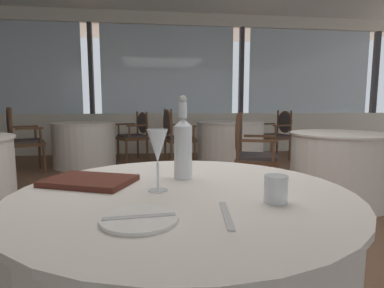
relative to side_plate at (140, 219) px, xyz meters
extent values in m
plane|color=brown|center=(0.35, 1.44, -0.74)|extent=(15.36, 15.36, 0.00)
cube|color=silver|center=(0.35, 5.87, -0.32)|extent=(10.07, 0.12, 0.85)
cube|color=silver|center=(0.35, 5.87, 2.05)|extent=(10.07, 0.12, 0.25)
cube|color=silver|center=(-2.80, 5.89, 1.02)|extent=(2.78, 0.02, 1.82)
cube|color=silver|center=(0.35, 5.89, 1.02)|extent=(2.78, 0.02, 1.82)
cube|color=#333338|center=(-1.22, 5.87, 1.02)|extent=(0.08, 0.14, 1.82)
cube|color=silver|center=(3.51, 5.89, 1.02)|extent=(2.78, 0.02, 1.82)
cube|color=#333338|center=(1.93, 5.87, 1.02)|extent=(0.08, 0.14, 1.82)
cube|color=#333338|center=(5.09, 5.87, 1.02)|extent=(0.08, 0.14, 1.82)
cylinder|color=white|center=(0.13, 0.26, -0.02)|extent=(1.11, 1.11, 0.02)
cylinder|color=white|center=(0.00, 0.00, 0.00)|extent=(0.19, 0.19, 0.01)
cube|color=silver|center=(0.00, 0.00, 0.01)|extent=(0.18, 0.03, 0.00)
cube|color=silver|center=(0.22, 0.01, 0.00)|extent=(0.04, 0.20, 0.00)
cylinder|color=white|center=(0.15, 0.43, 0.10)|extent=(0.07, 0.07, 0.20)
cone|color=white|center=(0.15, 0.43, 0.21)|extent=(0.07, 0.07, 0.03)
cylinder|color=white|center=(0.15, 0.43, 0.26)|extent=(0.03, 0.03, 0.06)
sphere|color=silver|center=(0.15, 0.43, 0.30)|extent=(0.03, 0.03, 0.03)
cylinder|color=white|center=(0.05, 0.26, 0.00)|extent=(0.06, 0.06, 0.00)
cylinder|color=white|center=(0.05, 0.26, 0.04)|extent=(0.01, 0.01, 0.09)
cone|color=white|center=(0.05, 0.26, 0.15)|extent=(0.07, 0.07, 0.11)
cylinder|color=white|center=(0.39, 0.10, 0.03)|extent=(0.07, 0.07, 0.08)
cube|color=#512319|center=(-0.20, 0.39, 0.01)|extent=(0.36, 0.30, 0.02)
cylinder|color=white|center=(-1.12, 4.56, -0.02)|extent=(1.04, 1.04, 0.02)
cylinder|color=white|center=(-1.12, 4.56, -0.38)|extent=(1.01, 1.01, 0.72)
cube|color=brown|center=(-0.36, 4.96, -0.32)|extent=(0.62, 0.62, 0.05)
cube|color=#383333|center=(-0.36, 4.96, -0.27)|extent=(0.57, 0.57, 0.04)
cylinder|color=brown|center=(-0.45, 4.69, -0.54)|extent=(0.04, 0.04, 0.40)
cylinder|color=brown|center=(-0.63, 5.04, -0.54)|extent=(0.04, 0.04, 0.40)
cylinder|color=brown|center=(-0.09, 4.88, -0.54)|extent=(0.04, 0.04, 0.40)
cylinder|color=brown|center=(-0.28, 5.23, -0.54)|extent=(0.04, 0.04, 0.40)
cylinder|color=brown|center=(-0.09, 4.88, -0.06)|extent=(0.04, 0.04, 0.46)
cylinder|color=brown|center=(-0.28, 5.23, -0.06)|extent=(0.04, 0.04, 0.46)
ellipsoid|color=#383333|center=(-0.17, 5.06, -0.04)|extent=(0.23, 0.37, 0.38)
torus|color=brown|center=(-0.17, 5.06, -0.04)|extent=(0.21, 0.37, 0.40)
cube|color=brown|center=(-0.26, 4.73, -0.07)|extent=(0.34, 0.20, 0.03)
cylinder|color=brown|center=(-0.39, 4.66, -0.18)|extent=(0.03, 0.03, 0.22)
cube|color=brown|center=(-0.50, 5.17, -0.07)|extent=(0.34, 0.20, 0.03)
cylinder|color=brown|center=(-0.62, 5.11, -0.18)|extent=(0.03, 0.03, 0.22)
cube|color=brown|center=(-1.89, 4.16, -0.30)|extent=(0.62, 0.62, 0.05)
cube|color=#383333|center=(-1.89, 4.16, -0.26)|extent=(0.57, 0.57, 0.04)
cylinder|color=brown|center=(-1.80, 4.43, -0.53)|extent=(0.04, 0.04, 0.42)
cylinder|color=brown|center=(-1.62, 4.07, -0.53)|extent=(0.04, 0.04, 0.42)
cylinder|color=brown|center=(-2.16, 4.24, -0.53)|extent=(0.04, 0.04, 0.42)
cylinder|color=brown|center=(-1.97, 3.89, -0.53)|extent=(0.04, 0.04, 0.42)
cylinder|color=brown|center=(-2.16, 4.24, -0.01)|extent=(0.04, 0.04, 0.52)
cylinder|color=brown|center=(-1.97, 3.89, -0.01)|extent=(0.04, 0.04, 0.52)
ellipsoid|color=#383333|center=(-2.08, 4.06, 0.01)|extent=(0.23, 0.37, 0.44)
torus|color=brown|center=(-2.08, 4.06, 0.01)|extent=(0.24, 0.41, 0.45)
cube|color=brown|center=(-1.98, 4.39, -0.05)|extent=(0.34, 0.20, 0.03)
cylinder|color=brown|center=(-1.86, 4.46, -0.16)|extent=(0.03, 0.03, 0.22)
cube|color=brown|center=(-1.75, 3.95, -0.05)|extent=(0.34, 0.20, 0.03)
cylinder|color=brown|center=(-1.63, 4.01, -0.16)|extent=(0.03, 0.03, 0.22)
cylinder|color=white|center=(1.96, 2.22, -0.02)|extent=(1.00, 1.00, 0.02)
cylinder|color=white|center=(1.96, 2.22, -0.38)|extent=(0.97, 0.97, 0.72)
cube|color=brown|center=(1.17, 2.51, -0.33)|extent=(0.59, 0.59, 0.05)
cube|color=#383333|center=(1.17, 2.51, -0.28)|extent=(0.54, 0.54, 0.04)
cylinder|color=brown|center=(1.43, 2.63, -0.55)|extent=(0.04, 0.04, 0.39)
cylinder|color=brown|center=(1.29, 2.25, -0.55)|extent=(0.04, 0.04, 0.39)
cylinder|color=brown|center=(1.05, 2.77, -0.55)|extent=(0.04, 0.04, 0.39)
cylinder|color=brown|center=(0.91, 2.39, -0.55)|extent=(0.04, 0.04, 0.39)
cylinder|color=brown|center=(1.05, 2.77, -0.05)|extent=(0.04, 0.04, 0.50)
cylinder|color=brown|center=(0.91, 2.39, -0.05)|extent=(0.04, 0.04, 0.50)
ellipsoid|color=#383333|center=(0.97, 2.58, -0.03)|extent=(0.18, 0.38, 0.42)
torus|color=brown|center=(0.97, 2.58, -0.03)|extent=(0.18, 0.42, 0.43)
cube|color=brown|center=(1.27, 2.74, -0.08)|extent=(0.36, 0.16, 0.03)
cylinder|color=brown|center=(1.41, 2.69, -0.19)|extent=(0.03, 0.03, 0.22)
cube|color=brown|center=(1.10, 2.27, -0.08)|extent=(0.36, 0.16, 0.03)
cylinder|color=brown|center=(1.24, 2.22, -0.19)|extent=(0.03, 0.03, 0.22)
cylinder|color=white|center=(1.38, 4.59, -0.02)|extent=(1.20, 1.20, 0.02)
cylinder|color=white|center=(1.38, 4.59, -0.38)|extent=(1.17, 1.17, 0.72)
cube|color=brown|center=(2.30, 4.80, -0.33)|extent=(0.55, 0.55, 0.05)
cube|color=#383333|center=(2.30, 4.80, -0.28)|extent=(0.51, 0.51, 0.04)
cylinder|color=brown|center=(2.15, 4.56, -0.55)|extent=(0.04, 0.04, 0.39)
cylinder|color=brown|center=(2.06, 4.95, -0.55)|extent=(0.04, 0.04, 0.39)
cylinder|color=brown|center=(2.54, 4.65, -0.55)|extent=(0.04, 0.04, 0.39)
cylinder|color=brown|center=(2.45, 5.04, -0.55)|extent=(0.04, 0.04, 0.39)
cylinder|color=brown|center=(2.54, 4.65, -0.06)|extent=(0.04, 0.04, 0.49)
cylinder|color=brown|center=(2.45, 5.04, -0.06)|extent=(0.04, 0.04, 0.49)
ellipsoid|color=#383333|center=(2.51, 4.84, -0.03)|extent=(0.13, 0.39, 0.41)
torus|color=brown|center=(2.51, 4.84, -0.03)|extent=(0.12, 0.42, 0.42)
cube|color=brown|center=(2.33, 4.55, -0.08)|extent=(0.37, 0.12, 0.03)
cylinder|color=brown|center=(2.20, 4.52, -0.19)|extent=(0.03, 0.03, 0.22)
cube|color=brown|center=(2.22, 5.04, -0.08)|extent=(0.37, 0.12, 0.03)
cylinder|color=brown|center=(2.09, 5.00, -0.19)|extent=(0.03, 0.03, 0.22)
cube|color=brown|center=(0.46, 4.38, -0.30)|extent=(0.55, 0.55, 0.05)
cube|color=#383333|center=(0.46, 4.38, -0.26)|extent=(0.51, 0.51, 0.04)
cylinder|color=brown|center=(0.61, 4.62, -0.53)|extent=(0.04, 0.04, 0.41)
cylinder|color=brown|center=(0.70, 4.23, -0.53)|extent=(0.04, 0.04, 0.41)
cylinder|color=brown|center=(0.22, 4.53, -0.53)|extent=(0.04, 0.04, 0.41)
cylinder|color=brown|center=(0.31, 4.14, -0.53)|extent=(0.04, 0.04, 0.41)
cylinder|color=brown|center=(0.22, 4.53, -0.03)|extent=(0.04, 0.04, 0.50)
cylinder|color=brown|center=(0.31, 4.14, -0.03)|extent=(0.04, 0.04, 0.50)
ellipsoid|color=#383333|center=(0.25, 4.34, 0.00)|extent=(0.13, 0.39, 0.42)
torus|color=brown|center=(0.25, 4.34, 0.00)|extent=(0.13, 0.43, 0.43)
cube|color=brown|center=(0.43, 4.63, -0.06)|extent=(0.37, 0.12, 0.03)
cylinder|color=brown|center=(0.56, 4.66, -0.17)|extent=(0.03, 0.03, 0.22)
cube|color=brown|center=(0.54, 4.14, -0.06)|extent=(0.37, 0.12, 0.03)
cylinder|color=brown|center=(0.67, 4.17, -0.17)|extent=(0.03, 0.03, 0.22)
camera|label=1|loc=(0.04, -0.73, 0.28)|focal=28.73mm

